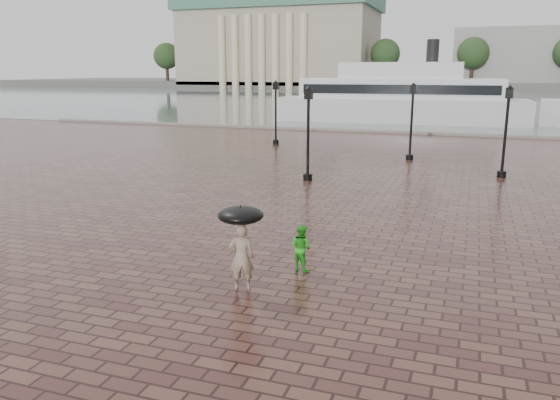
# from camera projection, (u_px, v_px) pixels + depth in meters

# --- Properties ---
(ground) EXTENTS (300.00, 300.00, 0.00)m
(ground) POSITION_uv_depth(u_px,v_px,m) (408.00, 258.00, 15.62)
(ground) COLOR #3A1D1A
(ground) RESTS_ON ground
(harbour_water) EXTENTS (240.00, 240.00, 0.00)m
(harbour_water) POSITION_uv_depth(u_px,v_px,m) (467.00, 99.00, 100.00)
(harbour_water) COLOR #4C575C
(harbour_water) RESTS_ON ground
(quay_edge) EXTENTS (80.00, 0.60, 0.30)m
(quay_edge) POSITION_uv_depth(u_px,v_px,m) (454.00, 135.00, 44.97)
(quay_edge) COLOR slate
(quay_edge) RESTS_ON ground
(far_shore) EXTENTS (300.00, 60.00, 2.00)m
(far_shore) POSITION_uv_depth(u_px,v_px,m) (471.00, 85.00, 162.13)
(far_shore) COLOR #4C4C47
(far_shore) RESTS_ON ground
(museum) EXTENTS (57.00, 32.50, 26.00)m
(museum) POSITION_uv_depth(u_px,v_px,m) (280.00, 40.00, 162.84)
(museum) COLOR gray
(museum) RESTS_ON ground
(far_trees) EXTENTS (188.00, 8.00, 13.50)m
(far_trees) POSITION_uv_depth(u_px,v_px,m) (473.00, 53.00, 140.00)
(far_trees) COLOR #2D2119
(far_trees) RESTS_ON ground
(street_lamps) EXTENTS (21.44, 14.44, 4.40)m
(street_lamps) POSITION_uv_depth(u_px,v_px,m) (418.00, 122.00, 31.74)
(street_lamps) COLOR black
(street_lamps) RESTS_ON ground
(adult_pedestrian) EXTENTS (0.71, 0.60, 1.67)m
(adult_pedestrian) POSITION_uv_depth(u_px,v_px,m) (241.00, 257.00, 13.21)
(adult_pedestrian) COLOR gray
(adult_pedestrian) RESTS_ON ground
(child_pedestrian) EXTENTS (0.75, 0.67, 1.26)m
(child_pedestrian) POSITION_uv_depth(u_px,v_px,m) (301.00, 248.00, 14.57)
(child_pedestrian) COLOR green
(child_pedestrian) RESTS_ON ground
(ferry_near) EXTENTS (25.29, 7.22, 8.21)m
(ferry_near) POSITION_uv_depth(u_px,v_px,m) (400.00, 98.00, 55.96)
(ferry_near) COLOR silver
(ferry_near) RESTS_ON ground
(umbrella) EXTENTS (1.10, 1.10, 1.14)m
(umbrella) POSITION_uv_depth(u_px,v_px,m) (241.00, 215.00, 12.97)
(umbrella) COLOR black
(umbrella) RESTS_ON ground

